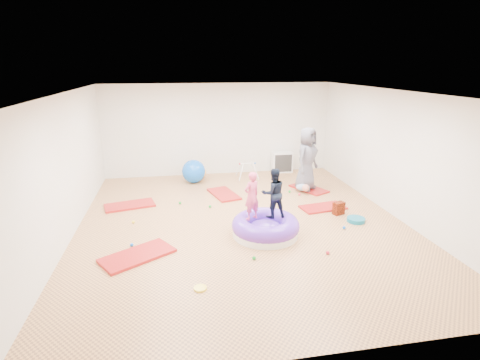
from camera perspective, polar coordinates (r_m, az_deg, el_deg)
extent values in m
cube|color=tan|center=(8.25, 0.37, -6.59)|extent=(7.00, 8.00, 0.01)
cube|color=silver|center=(7.57, 0.41, 13.19)|extent=(7.00, 8.00, 0.01)
cube|color=beige|center=(11.67, -3.24, 7.66)|extent=(7.00, 0.01, 2.80)
cube|color=beige|center=(4.17, 10.71, -10.72)|extent=(7.00, 0.01, 2.80)
cube|color=beige|center=(7.95, -25.25, 1.49)|extent=(0.01, 8.00, 2.80)
cube|color=beige|center=(9.09, 22.67, 3.62)|extent=(0.01, 8.00, 2.80)
cube|color=#B7142C|center=(7.14, -15.35, -11.03)|extent=(1.42, 1.22, 0.05)
cube|color=#B7142C|center=(9.58, -16.46, -3.71)|extent=(1.27, 0.84, 0.05)
cube|color=#B7142C|center=(9.99, -2.49, -2.14)|extent=(0.83, 1.23, 0.05)
cube|color=#B7142C|center=(9.28, 12.52, -4.09)|extent=(1.14, 0.70, 0.04)
cube|color=#B7142C|center=(10.58, 10.44, -1.30)|extent=(0.95, 1.20, 0.04)
cylinder|color=white|center=(7.70, 3.88, -7.84)|extent=(1.33, 1.33, 0.15)
torus|color=#5C2CBC|center=(7.64, 3.90, -6.89)|extent=(1.38, 1.38, 0.37)
ellipsoid|color=#5C2CBC|center=(7.68, 3.89, -7.48)|extent=(0.73, 0.73, 0.33)
imported|color=#E14B76|center=(7.39, 1.79, -2.07)|extent=(0.43, 0.38, 0.99)
imported|color=black|center=(7.52, 5.12, -1.64)|extent=(0.54, 0.44, 1.02)
imported|color=#51525F|center=(10.25, 10.14, 3.21)|extent=(0.98, 0.96, 1.70)
ellipsoid|color=#8CA9CF|center=(10.28, 9.62, -1.01)|extent=(0.40, 0.26, 0.23)
sphere|color=tan|center=(10.11, 9.97, -1.18)|extent=(0.19, 0.19, 0.19)
sphere|color=red|center=(10.05, 9.04, -2.15)|extent=(0.07, 0.07, 0.07)
sphere|color=#16992A|center=(6.80, 2.16, -11.80)|extent=(0.07, 0.07, 0.07)
sphere|color=yellow|center=(8.55, -15.95, -6.16)|extent=(0.07, 0.07, 0.07)
sphere|color=#16992A|center=(9.12, -4.59, -4.03)|extent=(0.07, 0.07, 0.07)
sphere|color=red|center=(7.15, 13.22, -10.73)|extent=(0.07, 0.07, 0.07)
sphere|color=blue|center=(7.54, -16.18, -9.46)|extent=(0.07, 0.07, 0.07)
sphere|color=red|center=(7.78, 3.50, -7.87)|extent=(0.07, 0.07, 0.07)
sphere|color=blue|center=(8.25, 15.58, -7.02)|extent=(0.07, 0.07, 0.07)
sphere|color=#16992A|center=(9.44, -9.13, -3.45)|extent=(0.07, 0.07, 0.07)
sphere|color=#16992A|center=(10.23, 7.57, -1.74)|extent=(0.07, 0.07, 0.07)
sphere|color=blue|center=(11.01, -7.07, 1.32)|extent=(0.68, 0.68, 0.68)
sphere|color=#F8AB24|center=(11.34, -6.25, 1.13)|extent=(0.42, 0.42, 0.42)
cylinder|color=white|center=(11.11, 0.19, 1.16)|extent=(0.18, 0.19, 0.48)
cylinder|color=white|center=(11.50, -0.18, 1.72)|extent=(0.18, 0.19, 0.48)
cylinder|color=white|center=(11.20, 2.45, 1.27)|extent=(0.18, 0.19, 0.48)
cylinder|color=white|center=(11.58, 2.01, 1.82)|extent=(0.18, 0.19, 0.48)
cylinder|color=white|center=(11.29, 1.13, 2.53)|extent=(0.47, 0.03, 0.03)
sphere|color=red|center=(11.25, -0.05, 2.47)|extent=(0.06, 0.06, 0.06)
sphere|color=blue|center=(11.34, 2.29, 2.58)|extent=(0.06, 0.06, 0.06)
cube|color=white|center=(12.10, 6.42, 2.72)|extent=(0.65, 0.31, 0.65)
cube|color=#2C2C2C|center=(11.96, 6.62, 2.54)|extent=(0.56, 0.02, 0.56)
cube|color=white|center=(12.06, 6.48, 2.66)|extent=(0.02, 0.22, 0.57)
cube|color=white|center=(12.06, 6.48, 2.66)|extent=(0.57, 0.22, 0.02)
cylinder|color=#0C607E|center=(8.70, 17.26, -5.80)|extent=(0.40, 0.40, 0.09)
cube|color=#932406|center=(8.96, 14.80, -4.18)|extent=(0.29, 0.24, 0.30)
cylinder|color=yellow|center=(6.06, -6.07, -16.08)|extent=(0.20, 0.20, 0.03)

